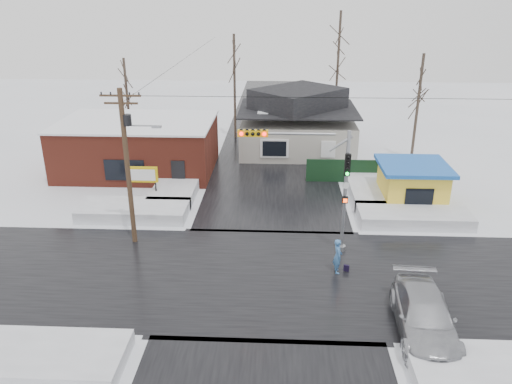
{
  "coord_description": "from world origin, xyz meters",
  "views": [
    {
      "loc": [
        0.36,
        -22.25,
        13.71
      ],
      "look_at": [
        -0.9,
        4.19,
        3.0
      ],
      "focal_mm": 35.0,
      "sensor_mm": 36.0,
      "label": 1
    }
  ],
  "objects_px": {
    "marquee_sign": "(142,176)",
    "car": "(424,316)",
    "traffic_signal": "(317,175)",
    "kiosk": "(412,184)",
    "utility_pole": "(128,159)",
    "pedestrian": "(338,256)"
  },
  "relations": [
    {
      "from": "pedestrian",
      "to": "utility_pole",
      "type": "bearing_deg",
      "value": 70.31
    },
    {
      "from": "kiosk",
      "to": "pedestrian",
      "type": "relative_size",
      "value": 2.43
    },
    {
      "from": "utility_pole",
      "to": "kiosk",
      "type": "relative_size",
      "value": 1.96
    },
    {
      "from": "traffic_signal",
      "to": "car",
      "type": "relative_size",
      "value": 1.21
    },
    {
      "from": "traffic_signal",
      "to": "pedestrian",
      "type": "height_order",
      "value": "traffic_signal"
    },
    {
      "from": "utility_pole",
      "to": "pedestrian",
      "type": "xyz_separation_m",
      "value": [
        11.44,
        -2.91,
        -4.17
      ]
    },
    {
      "from": "utility_pole",
      "to": "pedestrian",
      "type": "relative_size",
      "value": 4.75
    },
    {
      "from": "traffic_signal",
      "to": "car",
      "type": "xyz_separation_m",
      "value": [
        4.26,
        -7.2,
        -3.7
      ]
    },
    {
      "from": "traffic_signal",
      "to": "marquee_sign",
      "type": "relative_size",
      "value": 2.75
    },
    {
      "from": "marquee_sign",
      "to": "car",
      "type": "xyz_separation_m",
      "value": [
        15.69,
        -13.73,
        -1.08
      ]
    },
    {
      "from": "utility_pole",
      "to": "marquee_sign",
      "type": "height_order",
      "value": "utility_pole"
    },
    {
      "from": "utility_pole",
      "to": "kiosk",
      "type": "xyz_separation_m",
      "value": [
        17.43,
        6.49,
        -3.65
      ]
    },
    {
      "from": "marquee_sign",
      "to": "kiosk",
      "type": "height_order",
      "value": "kiosk"
    },
    {
      "from": "marquee_sign",
      "to": "traffic_signal",
      "type": "bearing_deg",
      "value": -29.72
    },
    {
      "from": "utility_pole",
      "to": "pedestrian",
      "type": "bearing_deg",
      "value": -14.26
    },
    {
      "from": "kiosk",
      "to": "pedestrian",
      "type": "bearing_deg",
      "value": -122.5
    },
    {
      "from": "traffic_signal",
      "to": "kiosk",
      "type": "height_order",
      "value": "traffic_signal"
    },
    {
      "from": "utility_pole",
      "to": "traffic_signal",
      "type": "bearing_deg",
      "value": -2.95
    },
    {
      "from": "pedestrian",
      "to": "car",
      "type": "relative_size",
      "value": 0.33
    },
    {
      "from": "traffic_signal",
      "to": "utility_pole",
      "type": "distance_m",
      "value": 10.39
    },
    {
      "from": "traffic_signal",
      "to": "utility_pole",
      "type": "height_order",
      "value": "utility_pole"
    },
    {
      "from": "traffic_signal",
      "to": "kiosk",
      "type": "bearing_deg",
      "value": 44.84
    }
  ]
}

